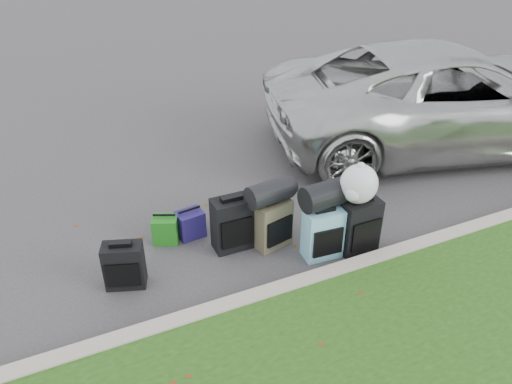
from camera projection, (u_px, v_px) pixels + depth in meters
name	position (u px, v px, depth m)	size (l,w,h in m)	color
ground	(270.00, 236.00, 6.10)	(120.00, 120.00, 0.00)	#383535
curb	(311.00, 282.00, 5.28)	(120.00, 0.18, 0.15)	#9E937F
suv	(448.00, 96.00, 7.97)	(2.68, 5.82, 1.62)	#B7B7B2
suitcase_small_black	(124.00, 265.00, 5.23)	(0.41, 0.23, 0.52)	black
suitcase_large_black_left	(232.00, 224.00, 5.76)	(0.45, 0.27, 0.65)	black
suitcase_olive	(272.00, 223.00, 5.82)	(0.43, 0.27, 0.59)	#45412C
suitcase_teal	(323.00, 233.00, 5.63)	(0.43, 0.26, 0.61)	#5E95B0
suitcase_large_black_right	(359.00, 226.00, 5.72)	(0.44, 0.27, 0.66)	black
tote_green	(166.00, 229.00, 5.94)	(0.29, 0.23, 0.33)	#1F751A
tote_navy	(190.00, 224.00, 6.04)	(0.31, 0.24, 0.33)	navy
duffel_left	(269.00, 193.00, 5.58)	(0.27, 0.27, 0.51)	black
duffel_right	(326.00, 195.00, 5.47)	(0.31, 0.31, 0.54)	black
trash_bag	(359.00, 184.00, 5.45)	(0.43, 0.43, 0.43)	white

